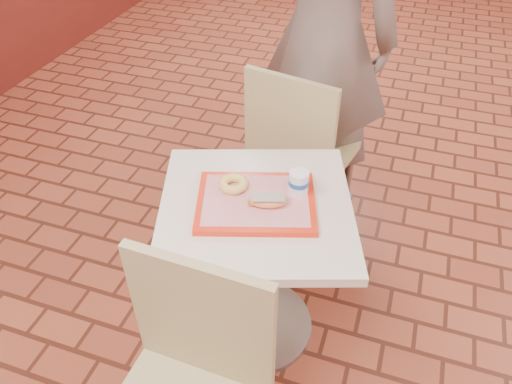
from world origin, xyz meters
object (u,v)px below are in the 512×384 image
(main_table, at_px, (256,251))
(serving_tray, at_px, (256,202))
(ring_donut, at_px, (233,184))
(customer, at_px, (324,36))
(chair_main_back, at_px, (299,147))
(paper_cup, at_px, (299,183))
(long_john_donut, at_px, (267,201))

(main_table, bearing_deg, serving_tray, 180.00)
(main_table, bearing_deg, ring_donut, 160.05)
(main_table, xyz_separation_m, customer, (0.00, 0.97, 0.47))
(chair_main_back, height_order, paper_cup, chair_main_back)
(customer, relative_size, serving_tray, 4.62)
(main_table, bearing_deg, paper_cup, 32.99)
(long_john_donut, bearing_deg, customer, 92.63)
(chair_main_back, bearing_deg, long_john_donut, 106.41)
(customer, bearing_deg, paper_cup, 103.71)
(customer, height_order, ring_donut, customer)
(serving_tray, height_order, long_john_donut, long_john_donut)
(customer, height_order, paper_cup, customer)
(main_table, xyz_separation_m, long_john_donut, (0.05, -0.02, 0.28))
(serving_tray, distance_m, ring_donut, 0.11)
(serving_tray, bearing_deg, chair_main_back, 91.13)
(chair_main_back, height_order, serving_tray, chair_main_back)
(customer, xyz_separation_m, ring_donut, (-0.10, -0.94, -0.20))
(main_table, height_order, chair_main_back, chair_main_back)
(serving_tray, xyz_separation_m, long_john_donut, (0.05, -0.02, 0.03))
(chair_main_back, bearing_deg, customer, -81.41)
(main_table, xyz_separation_m, ring_donut, (-0.10, 0.04, 0.28))
(main_table, distance_m, serving_tray, 0.25)
(main_table, distance_m, long_john_donut, 0.28)
(ring_donut, height_order, paper_cup, paper_cup)
(customer, distance_m, ring_donut, 0.96)
(main_table, bearing_deg, long_john_donut, -18.35)
(ring_donut, bearing_deg, paper_cup, 11.93)
(main_table, height_order, paper_cup, paper_cup)
(customer, distance_m, paper_cup, 0.91)
(paper_cup, bearing_deg, main_table, -147.01)
(customer, bearing_deg, ring_donut, 89.34)
(chair_main_back, relative_size, long_john_donut, 6.68)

